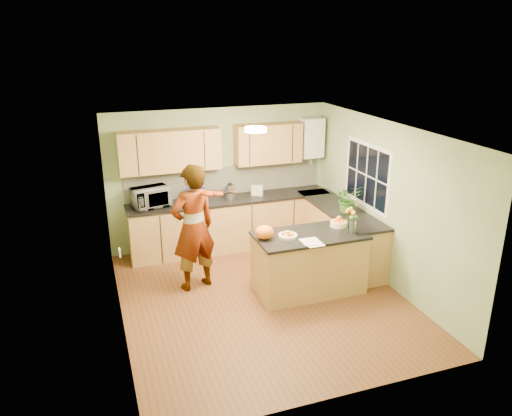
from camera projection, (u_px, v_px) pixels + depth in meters
name	position (u px, v px, depth m)	size (l,w,h in m)	color
floor	(262.00, 299.00, 7.37)	(4.50, 4.50, 0.00)	brown
ceiling	(263.00, 130.00, 6.54)	(4.00, 4.50, 0.02)	silver
wall_back	(220.00, 178.00, 8.96)	(4.00, 0.02, 2.50)	gray
wall_front	(340.00, 295.00, 4.95)	(4.00, 0.02, 2.50)	gray
wall_left	(115.00, 238.00, 6.33)	(0.02, 4.50, 2.50)	gray
wall_right	(386.00, 204.00, 7.57)	(0.02, 4.50, 2.50)	gray
back_counter	(231.00, 223.00, 8.98)	(3.64, 0.62, 0.94)	#B08446
right_counter	(339.00, 234.00, 8.49)	(0.62, 2.24, 0.94)	#B08446
splashback	(226.00, 180.00, 8.99)	(3.60, 0.02, 0.52)	beige
upper_cabinets	(212.00, 148.00, 8.55)	(3.20, 0.34, 0.70)	#B08446
boiler	(311.00, 138.00, 9.13)	(0.40, 0.30, 0.86)	white
window_right	(367.00, 175.00, 8.00)	(0.01, 1.30, 1.05)	white
light_switch	(120.00, 253.00, 5.79)	(0.02, 0.09, 0.09)	white
ceiling_lamp	(256.00, 129.00, 6.82)	(0.30, 0.30, 0.07)	#FFEABF
peninsula_island	(309.00, 263.00, 7.45)	(1.62, 0.83, 0.93)	#B08446
fruit_dish	(288.00, 235.00, 7.17)	(0.27, 0.27, 0.10)	#F2E8C2
orange_bowl	(339.00, 222.00, 7.58)	(0.26, 0.26, 0.15)	#F2E8C2
flower_vase	(354.00, 215.00, 7.23)	(0.23, 0.23, 0.43)	silver
orange_bag	(265.00, 232.00, 7.09)	(0.27, 0.23, 0.20)	orange
papers	(313.00, 242.00, 6.99)	(0.24, 0.33, 0.01)	white
violinist	(193.00, 228.00, 7.40)	(0.71, 0.47, 1.95)	tan
violin	(209.00, 193.00, 7.07)	(0.54, 0.22, 0.11)	#530A05
microwave	(151.00, 197.00, 8.35)	(0.60, 0.41, 0.33)	white
blue_box	(196.00, 195.00, 8.58)	(0.31, 0.23, 0.25)	navy
kettle	(230.00, 191.00, 8.78)	(0.18, 0.18, 0.33)	#ACADB1
jar_cream	(254.00, 190.00, 8.98)	(0.11, 0.11, 0.18)	#F2E8C2
jar_white	(260.00, 190.00, 8.96)	(0.12, 0.12, 0.19)	white
potted_plant	(348.00, 199.00, 8.07)	(0.41, 0.36, 0.46)	#336722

